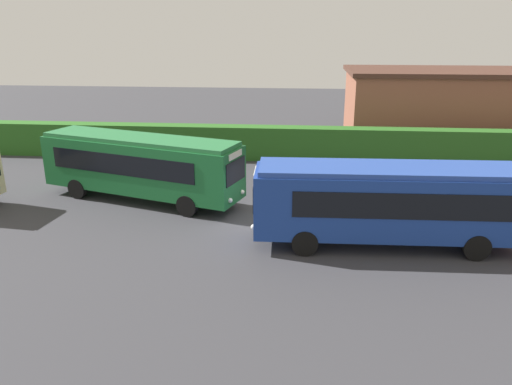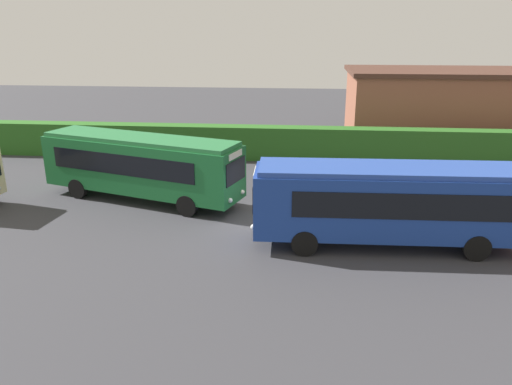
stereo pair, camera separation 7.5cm
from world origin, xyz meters
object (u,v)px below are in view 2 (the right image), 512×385
object	(u,v)px
bus_green	(141,164)
person_center	(452,210)
traffic_cone	(460,171)
bus_blue	(387,201)

from	to	relation	value
bus_green	person_center	distance (m)	14.34
person_center	traffic_cone	size ratio (longest dim) A/B	2.75
bus_green	traffic_cone	xyz separation A→B (m)	(16.88, 5.81, -1.54)
bus_green	person_center	bearing A→B (deg)	8.40
bus_blue	traffic_cone	xyz separation A→B (m)	(5.83, 10.11, -1.54)
bus_green	person_center	xyz separation A→B (m)	(14.11, -2.37, -0.98)
bus_green	bus_blue	xyz separation A→B (m)	(11.05, -4.30, 0.00)
bus_green	person_center	size ratio (longest dim) A/B	6.30
traffic_cone	bus_green	bearing A→B (deg)	-161.01
bus_green	traffic_cone	distance (m)	17.91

